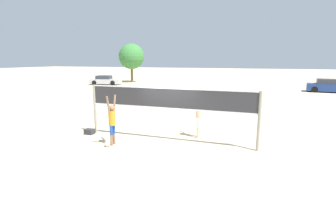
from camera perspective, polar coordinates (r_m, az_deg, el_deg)
The scene contains 9 objects.
ground_plane at distance 11.69m, azimuth 0.00°, elevation -6.27°, with size 200.00×200.00×0.00m, color #C6B28C.
volleyball_net at distance 11.29m, azimuth 0.00°, elevation 1.93°, with size 7.64×0.12×2.37m.
player_spiker at distance 11.11m, azimuth -12.09°, elevation -1.56°, with size 0.28×0.70×2.10m.
player_blocker at distance 11.96m, azimuth 6.73°, elevation 0.10°, with size 0.28×0.73×2.30m.
volleyball at distance 11.18m, azimuth -13.06°, elevation -6.75°, with size 0.24×0.24×0.24m.
gear_bag at distance 13.21m, azimuth -16.74°, elevation -4.11°, with size 0.42×0.33×0.25m.
parked_car_near at distance 33.83m, azimuth 31.33°, elevation 4.81°, with size 4.25×2.26×1.45m.
parked_car_mid at distance 38.97m, azimuth -13.51°, elevation 6.70°, with size 4.63×2.67×1.29m.
tree_left_cluster at distance 42.30m, azimuth -7.96°, elevation 11.88°, with size 3.97×3.97×6.01m.
Camera 1 is at (3.82, -10.46, 3.54)m, focal length 28.00 mm.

